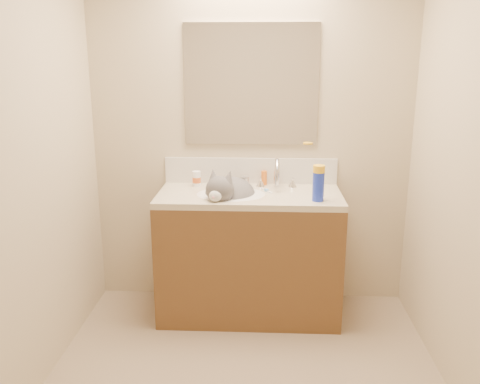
# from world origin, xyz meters

# --- Properties ---
(room_shell) EXTENTS (2.24, 2.54, 2.52)m
(room_shell) POSITION_xyz_m (0.00, 0.00, 1.49)
(room_shell) COLOR tan
(room_shell) RESTS_ON ground
(vanity_cabinet) EXTENTS (1.20, 0.55, 0.82)m
(vanity_cabinet) POSITION_xyz_m (0.00, 0.97, 0.41)
(vanity_cabinet) COLOR brown
(vanity_cabinet) RESTS_ON ground
(counter_slab) EXTENTS (1.20, 0.55, 0.04)m
(counter_slab) POSITION_xyz_m (0.00, 0.97, 0.84)
(counter_slab) COLOR beige
(counter_slab) RESTS_ON vanity_cabinet
(basin) EXTENTS (0.45, 0.36, 0.14)m
(basin) POSITION_xyz_m (-0.12, 0.94, 0.79)
(basin) COLOR white
(basin) RESTS_ON vanity_cabinet
(faucet) EXTENTS (0.28, 0.20, 0.21)m
(faucet) POSITION_xyz_m (0.18, 1.11, 0.95)
(faucet) COLOR silver
(faucet) RESTS_ON counter_slab
(cat) EXTENTS (0.44, 0.51, 0.35)m
(cat) POSITION_xyz_m (-0.14, 0.96, 0.85)
(cat) COLOR #4F4D4F
(cat) RESTS_ON basin
(backsplash) EXTENTS (1.20, 0.02, 0.18)m
(backsplash) POSITION_xyz_m (0.00, 1.24, 0.95)
(backsplash) COLOR beige
(backsplash) RESTS_ON counter_slab
(mirror) EXTENTS (0.90, 0.02, 0.80)m
(mirror) POSITION_xyz_m (0.00, 1.24, 1.54)
(mirror) COLOR white
(mirror) RESTS_ON room_shell
(pill_bottle) EXTENTS (0.06, 0.06, 0.11)m
(pill_bottle) POSITION_xyz_m (-0.37, 1.14, 0.91)
(pill_bottle) COLOR white
(pill_bottle) RESTS_ON counter_slab
(pill_label) EXTENTS (0.06, 0.06, 0.04)m
(pill_label) POSITION_xyz_m (-0.37, 1.14, 0.90)
(pill_label) COLOR #D86024
(pill_label) RESTS_ON pill_bottle
(silver_jar) EXTENTS (0.07, 0.07, 0.06)m
(silver_jar) POSITION_xyz_m (-0.04, 1.17, 0.89)
(silver_jar) COLOR #B7B7BC
(silver_jar) RESTS_ON counter_slab
(amber_bottle) EXTENTS (0.05, 0.05, 0.10)m
(amber_bottle) POSITION_xyz_m (0.09, 1.19, 0.91)
(amber_bottle) COLOR orange
(amber_bottle) RESTS_ON counter_slab
(toothbrush) EXTENTS (0.08, 0.12, 0.01)m
(toothbrush) POSITION_xyz_m (0.11, 1.02, 0.86)
(toothbrush) COLOR white
(toothbrush) RESTS_ON counter_slab
(toothbrush_head) EXTENTS (0.03, 0.04, 0.02)m
(toothbrush_head) POSITION_xyz_m (0.11, 1.02, 0.87)
(toothbrush_head) COLOR #6CA8E5
(toothbrush_head) RESTS_ON counter_slab
(spray_can) EXTENTS (0.08, 0.08, 0.20)m
(spray_can) POSITION_xyz_m (0.43, 0.82, 0.96)
(spray_can) COLOR #1C31C5
(spray_can) RESTS_ON counter_slab
(spray_cap) EXTENTS (0.08, 0.08, 0.04)m
(spray_cap) POSITION_xyz_m (0.43, 0.82, 1.06)
(spray_cap) COLOR yellow
(spray_cap) RESTS_ON spray_can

